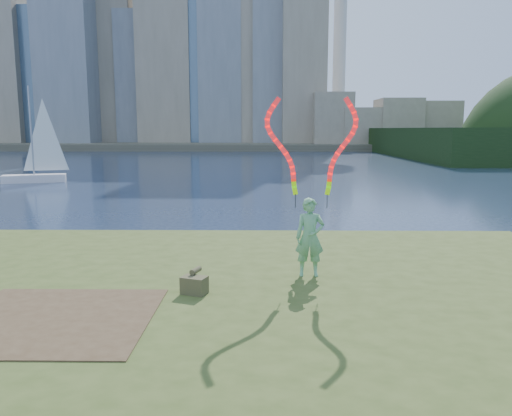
{
  "coord_description": "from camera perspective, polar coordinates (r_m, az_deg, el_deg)",
  "views": [
    {
      "loc": [
        1.22,
        -10.93,
        3.89
      ],
      "look_at": [
        1.07,
        1.0,
        1.99
      ],
      "focal_mm": 35.0,
      "sensor_mm": 36.0,
      "label": 1
    }
  ],
  "objects": [
    {
      "name": "woman_with_ribbons",
      "position": [
        10.48,
        6.25,
        -0.24
      ],
      "size": [
        2.06,
        0.42,
        4.04
      ],
      "rotation": [
        0.0,
        0.0,
        -0.03
      ],
      "color": "#127C29",
      "rests_on": "grassy_knoll"
    },
    {
      "name": "sailboat",
      "position": [
        39.91,
        -23.74,
        4.42
      ],
      "size": [
        4.59,
        2.66,
        6.96
      ],
      "rotation": [
        0.0,
        0.0,
        0.31
      ],
      "color": "silver",
      "rests_on": "ground"
    },
    {
      "name": "ground",
      "position": [
        11.66,
        -5.39,
        -10.46
      ],
      "size": [
        320.0,
        320.0,
        0.0
      ],
      "primitive_type": "plane",
      "color": "#18253E",
      "rests_on": "ground"
    },
    {
      "name": "grassy_knoll",
      "position": [
        9.42,
        -6.94,
        -13.16
      ],
      "size": [
        20.0,
        18.0,
        0.8
      ],
      "color": "#3A4B1A",
      "rests_on": "ground"
    },
    {
      "name": "canvas_bag",
      "position": [
        9.61,
        -7.05,
        -8.62
      ],
      "size": [
        0.54,
        0.61,
        0.44
      ],
      "rotation": [
        0.0,
        0.0,
        -0.35
      ],
      "color": "#454026",
      "rests_on": "grassy_knoll"
    },
    {
      "name": "far_shore",
      "position": [
        105.99,
        0.07,
        7.27
      ],
      "size": [
        320.0,
        40.0,
        1.2
      ],
      "primitive_type": "cube",
      "color": "#4B4637",
      "rests_on": "ground"
    },
    {
      "name": "dirt_patch",
      "position": [
        8.99,
        -22.13,
        -11.65
      ],
      "size": [
        3.2,
        3.0,
        0.02
      ],
      "primitive_type": "cube",
      "color": "#47331E",
      "rests_on": "grassy_knoll"
    }
  ]
}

